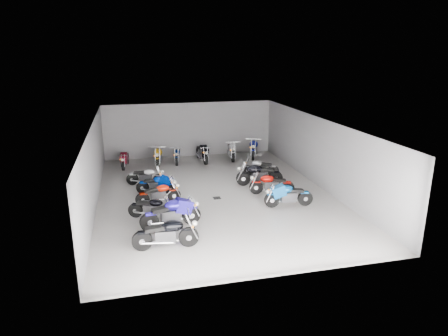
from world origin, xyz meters
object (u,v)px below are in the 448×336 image
Objects in this scene: motorcycle_right_c at (288,195)px; motorcycle_right_f at (260,168)px; motorcycle_back_d at (202,153)px; motorcycle_back_f at (254,148)px; motorcycle_left_d at (159,194)px; motorcycle_left_e at (157,185)px; motorcycle_left_f at (146,176)px; motorcycle_back_b at (158,156)px; motorcycle_back_c at (177,155)px; motorcycle_left_b at (171,213)px; motorcycle_left_a at (166,234)px; motorcycle_right_d at (271,184)px; motorcycle_back_a at (125,159)px; motorcycle_left_c at (152,208)px; drain_grate at (217,198)px; motorcycle_right_e at (259,174)px; motorcycle_back_e at (231,150)px.

motorcycle_right_f is (0.20, 4.17, -0.04)m from motorcycle_right_c.
motorcycle_back_d is at bearing 51.48° from motorcycle_right_f.
motorcycle_left_d is at bearing 65.32° from motorcycle_back_f.
motorcycle_left_f is (-0.42, 1.41, -0.01)m from motorcycle_left_e.
motorcycle_right_c is at bearing 130.06° from motorcycle_back_b.
motorcycle_left_d is 1.00× the size of motorcycle_back_c.
motorcycle_left_b reaches higher than motorcycle_left_f.
motorcycle_left_a is 6.53m from motorcycle_left_f.
motorcycle_left_a is 1.10× the size of motorcycle_right_d.
motorcycle_back_d is (-1.97, 6.08, 0.04)m from motorcycle_right_d.
motorcycle_right_f is (0.36, 2.64, -0.03)m from motorcycle_right_d.
motorcycle_left_a is 12.05m from motorcycle_back_f.
motorcycle_back_f is (6.13, 6.37, 0.11)m from motorcycle_left_d.
motorcycle_right_f is (5.70, 0.10, 0.00)m from motorcycle_left_f.
motorcycle_back_a is 1.81m from motorcycle_back_b.
motorcycle_left_b is 1.18× the size of motorcycle_left_d.
motorcycle_left_a is 1.20× the size of motorcycle_left_e.
motorcycle_right_d reaches higher than motorcycle_back_c.
motorcycle_left_c is 5.51m from motorcycle_right_d.
motorcycle_back_a reaches higher than motorcycle_right_f.
motorcycle_left_e is 1.47m from motorcycle_left_f.
motorcycle_left_b is 10.55m from motorcycle_back_f.
motorcycle_right_f reaches higher than drain_grate.
motorcycle_back_d reaches higher than motorcycle_left_d.
motorcycle_back_f is (6.53, 3.80, 0.12)m from motorcycle_left_f.
motorcycle_left_d reaches higher than motorcycle_left_e.
motorcycle_right_c reaches higher than motorcycle_right_f.
motorcycle_right_f is at bearing 125.57° from motorcycle_left_b.
motorcycle_right_e reaches higher than motorcycle_back_c.
motorcycle_right_e is at bearing 98.66° from motorcycle_back_e.
motorcycle_back_b is 1.20× the size of motorcycle_back_c.
drain_grate is 4.84m from motorcycle_left_a.
motorcycle_left_a is at bearing 145.68° from motorcycle_right_e.
motorcycle_left_d is 1.01× the size of motorcycle_back_a.
motorcycle_right_d is at bearing 81.54° from motorcycle_left_d.
motorcycle_back_d is at bearing 152.79° from motorcycle_left_b.
motorcycle_left_e is 5.73m from motorcycle_right_c.
motorcycle_right_f is 5.13m from motorcycle_back_c.
motorcycle_right_d is (5.34, -2.54, 0.03)m from motorcycle_left_f.
motorcycle_right_c is 0.90× the size of motorcycle_back_b.
motorcycle_left_a is 1.14× the size of motorcycle_back_a.
motorcycle_left_a is 9.97m from motorcycle_back_a.
motorcycle_back_d is (-2.14, 7.61, 0.04)m from motorcycle_right_c.
motorcycle_left_e reaches higher than drain_grate.
drain_grate is 0.17× the size of motorcycle_back_a.
motorcycle_left_a is at bearing -9.96° from motorcycle_left_d.
motorcycle_left_a is at bearing 20.65° from motorcycle_left_e.
drain_grate is 0.14× the size of motorcycle_right_e.
motorcycle_left_e is 5.04m from motorcycle_right_d.
motorcycle_right_c reaches higher than motorcycle_left_f.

